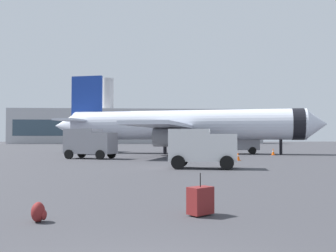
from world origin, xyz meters
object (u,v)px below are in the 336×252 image
(service_truck, at_px, (90,142))
(safety_cone_near, at_px, (238,156))
(rolling_suitcase, at_px, (200,200))
(fuel_truck, at_px, (234,140))
(airplane_at_gate, at_px, (182,125))
(cargo_van, at_px, (202,146))
(safety_cone_mid, at_px, (273,152))
(traveller_backpack, at_px, (39,212))

(service_truck, height_order, safety_cone_near, service_truck)
(safety_cone_near, bearing_deg, service_truck, 163.79)
(service_truck, distance_m, safety_cone_near, 14.22)
(safety_cone_near, distance_m, rolling_suitcase, 24.42)
(fuel_truck, xyz_separation_m, rolling_suitcase, (-10.39, -37.85, -1.38))
(airplane_at_gate, distance_m, fuel_truck, 6.95)
(cargo_van, bearing_deg, safety_cone_near, 61.28)
(safety_cone_mid, bearing_deg, rolling_suitcase, -112.57)
(service_truck, xyz_separation_m, fuel_truck, (16.92, 10.52, 0.16))
(service_truck, distance_m, traveller_backpack, 27.97)
(airplane_at_gate, bearing_deg, rolling_suitcase, -95.54)
(fuel_truck, relative_size, cargo_van, 1.35)
(safety_cone_near, bearing_deg, cargo_van, -118.72)
(airplane_at_gate, bearing_deg, safety_cone_near, -77.68)
(safety_cone_mid, xyz_separation_m, rolling_suitcase, (-13.90, -33.45, -0.01))
(fuel_truck, bearing_deg, airplane_at_gate, 173.37)
(service_truck, xyz_separation_m, safety_cone_mid, (20.43, 6.13, -1.21))
(traveller_backpack, bearing_deg, airplane_at_gate, 78.82)
(fuel_truck, height_order, cargo_van, fuel_truck)
(airplane_at_gate, height_order, fuel_truck, airplane_at_gate)
(service_truck, relative_size, safety_cone_near, 7.21)
(cargo_van, bearing_deg, traveller_backpack, -112.65)
(safety_cone_near, relative_size, traveller_backpack, 1.52)
(airplane_at_gate, height_order, safety_cone_near, airplane_at_gate)
(safety_cone_near, distance_m, safety_cone_mid, 12.18)
(service_truck, xyz_separation_m, safety_cone_near, (13.60, -3.96, -1.25))
(cargo_van, height_order, safety_cone_near, cargo_van)
(fuel_truck, bearing_deg, safety_cone_near, -102.91)
(fuel_truck, height_order, safety_cone_mid, fuel_truck)
(safety_cone_near, height_order, rolling_suitcase, rolling_suitcase)
(rolling_suitcase, xyz_separation_m, traveller_backpack, (-3.99, -0.50, -0.16))
(cargo_van, xyz_separation_m, safety_cone_mid, (11.44, 18.50, -1.05))
(airplane_at_gate, distance_m, rolling_suitcase, 38.94)
(safety_cone_mid, bearing_deg, fuel_truck, 128.61)
(cargo_van, bearing_deg, rolling_suitcase, -99.37)
(fuel_truck, bearing_deg, cargo_van, -109.10)
(rolling_suitcase, distance_m, traveller_backpack, 4.02)
(fuel_truck, bearing_deg, traveller_backpack, -110.56)
(airplane_at_gate, height_order, traveller_backpack, airplane_at_gate)
(rolling_suitcase, bearing_deg, airplane_at_gate, 84.46)
(cargo_van, relative_size, safety_cone_near, 6.45)
(airplane_at_gate, xyz_separation_m, safety_cone_near, (3.33, -15.25, -3.30))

